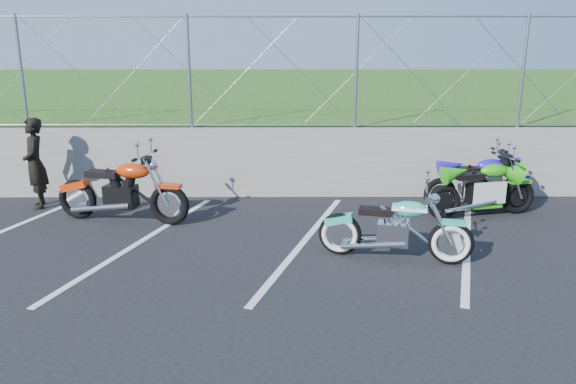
{
  "coord_description": "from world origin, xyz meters",
  "views": [
    {
      "loc": [
        -0.28,
        -6.77,
        2.88
      ],
      "look_at": [
        -0.24,
        1.3,
        0.67
      ],
      "focal_mm": 35.0,
      "sensor_mm": 36.0,
      "label": 1
    }
  ],
  "objects_px": {
    "sportbike_blue": "(480,185)",
    "naked_orange": "(124,193)",
    "person_standing": "(35,163)",
    "sportbike_green": "(484,191)",
    "cruiser_turquoise": "(396,230)"
  },
  "relations": [
    {
      "from": "sportbike_blue",
      "to": "naked_orange",
      "type": "bearing_deg",
      "value": -179.34
    },
    {
      "from": "cruiser_turquoise",
      "to": "sportbike_blue",
      "type": "xyz_separation_m",
      "value": [
        1.9,
        2.31,
        0.03
      ]
    },
    {
      "from": "person_standing",
      "to": "naked_orange",
      "type": "bearing_deg",
      "value": 41.72
    },
    {
      "from": "naked_orange",
      "to": "sportbike_green",
      "type": "distance_m",
      "value": 5.9
    },
    {
      "from": "cruiser_turquoise",
      "to": "sportbike_blue",
      "type": "relative_size",
      "value": 1.03
    },
    {
      "from": "cruiser_turquoise",
      "to": "sportbike_blue",
      "type": "height_order",
      "value": "cruiser_turquoise"
    },
    {
      "from": "cruiser_turquoise",
      "to": "person_standing",
      "type": "relative_size",
      "value": 1.28
    },
    {
      "from": "sportbike_blue",
      "to": "cruiser_turquoise",
      "type": "bearing_deg",
      "value": -135.24
    },
    {
      "from": "cruiser_turquoise",
      "to": "naked_orange",
      "type": "height_order",
      "value": "naked_orange"
    },
    {
      "from": "cruiser_turquoise",
      "to": "person_standing",
      "type": "height_order",
      "value": "person_standing"
    },
    {
      "from": "sportbike_blue",
      "to": "person_standing",
      "type": "relative_size",
      "value": 1.24
    },
    {
      "from": "cruiser_turquoise",
      "to": "naked_orange",
      "type": "xyz_separation_m",
      "value": [
        -4.08,
        1.63,
        0.07
      ]
    },
    {
      "from": "naked_orange",
      "to": "sportbike_green",
      "type": "relative_size",
      "value": 1.16
    },
    {
      "from": "cruiser_turquoise",
      "to": "naked_orange",
      "type": "relative_size",
      "value": 0.9
    },
    {
      "from": "naked_orange",
      "to": "person_standing",
      "type": "xyz_separation_m",
      "value": [
        -1.74,
        0.83,
        0.3
      ]
    }
  ]
}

